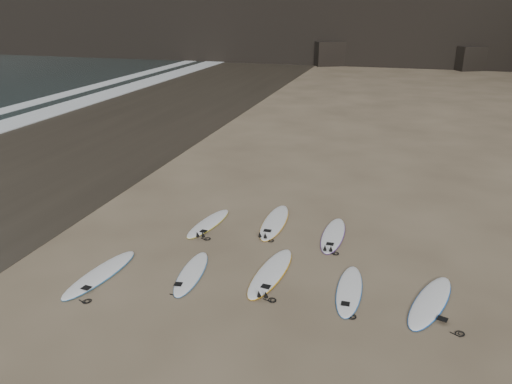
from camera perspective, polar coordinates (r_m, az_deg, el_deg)
ground at (r=12.29m, az=3.74°, el=-10.17°), size 240.00×240.00×0.00m
wet_sand at (r=26.14m, az=-19.98°, el=5.60°), size 12.00×200.00×0.01m
surfboard_0 at (r=13.08m, az=-17.36°, el=-8.88°), size 0.95×2.66×0.09m
surfboard_1 at (r=12.64m, az=-7.39°, el=-9.15°), size 0.78×2.29×0.08m
surfboard_2 at (r=12.56m, az=1.71°, el=-9.14°), size 0.89×2.69×0.10m
surfboard_3 at (r=12.06m, az=10.62°, el=-10.95°), size 0.61×2.33×0.08m
surfboard_4 at (r=12.10m, az=19.31°, el=-11.72°), size 1.35×2.61×0.09m
surfboard_5 at (r=15.27m, az=-5.45°, el=-3.55°), size 0.90×2.39×0.08m
surfboard_6 at (r=15.28m, az=2.14°, el=-3.41°), size 0.73×2.72×0.10m
surfboard_7 at (r=14.62m, az=8.81°, el=-4.84°), size 0.61×2.45×0.09m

